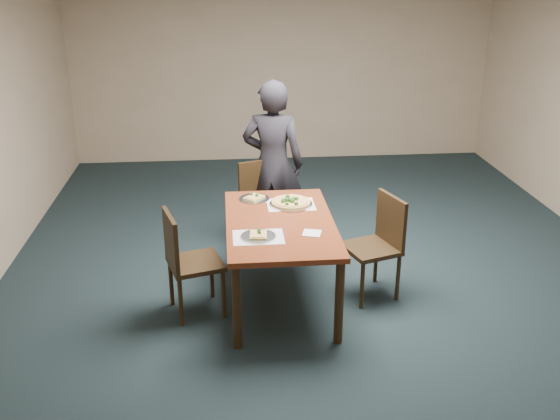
{
  "coord_description": "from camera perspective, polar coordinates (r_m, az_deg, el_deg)",
  "views": [
    {
      "loc": [
        -0.87,
        -4.99,
        2.78
      ],
      "look_at": [
        -0.43,
        -0.21,
        0.85
      ],
      "focal_mm": 40.0,
      "sensor_mm": 36.0,
      "label": 1
    }
  ],
  "objects": [
    {
      "name": "napkin",
      "position": [
        4.98,
        2.93,
        -2.13
      ],
      "size": [
        0.17,
        0.17,
        0.01
      ],
      "primitive_type": "cube",
      "rotation": [
        0.0,
        0.0,
        -0.28
      ],
      "color": "white",
      "rests_on": "dining_table"
    },
    {
      "name": "dining_table",
      "position": [
        5.24,
        0.0,
        -1.95
      ],
      "size": [
        0.9,
        1.5,
        0.75
      ],
      "color": "#612513",
      "rests_on": "ground"
    },
    {
      "name": "slice_plate_near",
      "position": [
        4.91,
        -1.99,
        -2.34
      ],
      "size": [
        0.28,
        0.28,
        0.06
      ],
      "color": "silver",
      "rests_on": "dining_table"
    },
    {
      "name": "ground",
      "position": [
        5.77,
        4.05,
        -6.91
      ],
      "size": [
        8.0,
        8.0,
        0.0
      ],
      "primitive_type": "plane",
      "color": "black",
      "rests_on": "ground"
    },
    {
      "name": "chair_left",
      "position": [
        5.17,
        -8.6,
        -4.33
      ],
      "size": [
        0.52,
        0.52,
        0.91
      ],
      "rotation": [
        0.0,
        0.0,
        1.86
      ],
      "color": "black",
      "rests_on": "ground"
    },
    {
      "name": "placemat_near",
      "position": [
        4.91,
        -2.0,
        -2.48
      ],
      "size": [
        0.4,
        0.3,
        0.0
      ],
      "primitive_type": "cube",
      "color": "white",
      "rests_on": "dining_table"
    },
    {
      "name": "placemat_main",
      "position": [
        5.55,
        1.01,
        0.5
      ],
      "size": [
        0.42,
        0.32,
        0.0
      ],
      "primitive_type": "cube",
      "color": "white",
      "rests_on": "dining_table"
    },
    {
      "name": "chair_right",
      "position": [
        5.48,
        9.03,
        -2.75
      ],
      "size": [
        0.53,
        0.53,
        0.91
      ],
      "rotation": [
        0.0,
        0.0,
        -1.25
      ],
      "color": "black",
      "rests_on": "ground"
    },
    {
      "name": "chair_far",
      "position": [
        6.29,
        -1.59,
        0.83
      ],
      "size": [
        0.54,
        0.54,
        0.91
      ],
      "rotation": [
        0.0,
        0.0,
        0.35
      ],
      "color": "black",
      "rests_on": "ground"
    },
    {
      "name": "pizza_pan",
      "position": [
        5.54,
        1.0,
        0.72
      ],
      "size": [
        0.38,
        0.38,
        0.07
      ],
      "color": "silver",
      "rests_on": "dining_table"
    },
    {
      "name": "diner",
      "position": [
        6.33,
        -0.65,
        4.24
      ],
      "size": [
        0.7,
        0.55,
        1.71
      ],
      "primitive_type": "imported",
      "rotation": [
        0.0,
        0.0,
        2.9
      ],
      "color": "black",
      "rests_on": "ground"
    },
    {
      "name": "room_shell",
      "position": [
        5.17,
        4.57,
        10.24
      ],
      "size": [
        8.0,
        8.0,
        8.0
      ],
      "color": "tan",
      "rests_on": "ground"
    },
    {
      "name": "slice_plate_far",
      "position": [
        5.68,
        -2.36,
        1.1
      ],
      "size": [
        0.28,
        0.28,
        0.06
      ],
      "color": "silver",
      "rests_on": "dining_table"
    }
  ]
}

